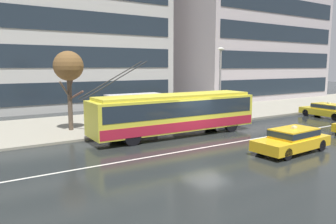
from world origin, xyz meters
TOP-DOWN VIEW (x-y plane):
  - ground_plane at (0.00, 0.00)m, footprint 160.00×160.00m
  - sidewalk_slab at (0.00, 9.05)m, footprint 80.00×10.00m
  - lane_centre_line at (0.00, -1.20)m, footprint 72.00×0.14m
  - trolleybus at (-0.67, 2.45)m, footprint 12.11×2.71m
  - taxi_cross_traffic at (14.76, 1.28)m, footprint 2.19×4.58m
  - taxi_oncoming_near at (2.18, -4.46)m, footprint 4.72×2.02m
  - bus_shelter at (-1.91, 6.10)m, footprint 4.16×1.73m
  - pedestrian_at_shelter at (-2.00, 5.83)m, footprint 0.51×0.51m
  - pedestrian_approaching_curb at (-0.59, 5.05)m, footprint 1.07×1.07m
  - street_lamp at (5.50, 5.07)m, footprint 0.60×0.32m
  - street_tree_bare at (-6.23, 7.29)m, footprint 2.03×2.12m
  - office_tower_corner_left at (-3.83, 23.74)m, footprint 25.97×13.23m
  - office_tower_corner_right at (22.76, 18.42)m, footprint 22.46×11.32m

SIDE VIEW (x-z plane):
  - ground_plane at x=0.00m, z-range 0.00..0.00m
  - lane_centre_line at x=0.00m, z-range 0.00..0.01m
  - sidewalk_slab at x=0.00m, z-range 0.00..0.14m
  - taxi_cross_traffic at x=14.76m, z-range 0.01..1.40m
  - taxi_oncoming_near at x=2.18m, z-range 0.01..1.40m
  - pedestrian_at_shelter at x=-2.00m, z-range 0.31..2.05m
  - trolleybus at x=-0.67m, z-range -0.92..3.94m
  - pedestrian_approaching_curb at x=-0.59m, z-range 0.68..2.61m
  - bus_shelter at x=-1.91m, z-range 0.76..3.16m
  - street_lamp at x=5.50m, z-range 0.73..6.65m
  - street_tree_bare at x=-6.23m, z-range 1.73..7.17m
  - office_tower_corner_left at x=-3.83m, z-range 0.01..21.57m
  - office_tower_corner_right at x=22.76m, z-range 0.01..24.46m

